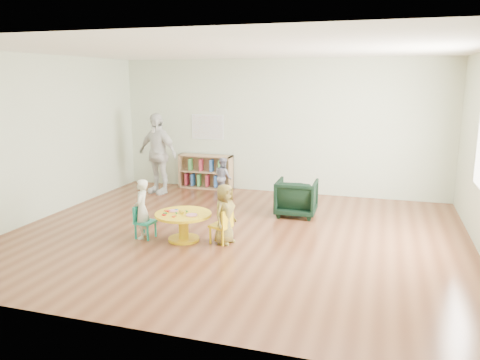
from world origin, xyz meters
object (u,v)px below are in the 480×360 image
Objects in this scene: activity_table at (183,221)px; child_left at (142,209)px; bookshelf at (206,172)px; armchair at (296,198)px; kid_chair_left at (143,221)px; toddler at (223,177)px; kid_chair_right at (223,225)px; child_right at (225,214)px; adult_caretaker at (157,154)px.

child_left is at bearing -173.19° from activity_table.
armchair is (2.32, -1.53, -0.04)m from bookshelf.
armchair is at bearing -33.39° from bookshelf.
toddler reaches higher than kid_chair_left.
child_left is (-0.65, -0.08, 0.16)m from activity_table.
kid_chair_right is 0.43× the size of bookshelf.
child_right is at bearing 154.55° from toddler.
armchair is (0.77, 1.76, 0.05)m from kid_chair_right.
adult_caretaker reaches higher than armchair.
activity_table is 1.19× the size of armchair.
kid_chair_left is at bearing 128.12° from toddler.
kid_chair_left is 0.19m from child_left.
adult_caretaker reaches higher than child_left.
kid_chair_right is at bearing 64.78° from armchair.
child_left is at bearing -85.06° from bookshelf.
kid_chair_left is 0.97× the size of kid_chair_right.
toddler is 1.51m from adult_caretaker.
activity_table is 1.03× the size of toddler.
child_left is at bearing -47.58° from kid_chair_left.
adult_caretaker is (-1.11, 2.69, 0.58)m from kid_chair_left.
kid_chair_right is at bearing -31.17° from adult_caretaker.
adult_caretaker reaches higher than kid_chair_right.
armchair is at bearing -7.88° from kid_chair_right.
bookshelf is at bearing 105.77° from activity_table.
activity_table is 2.73m from toddler.
child_left reaches higher than toddler.
kid_chair_right reaches higher than activity_table.
kid_chair_right is (1.25, 0.12, 0.01)m from kid_chair_left.
kid_chair_left is 0.71× the size of armchair.
armchair is 1.90m from child_right.
child_left is (-0.01, -0.01, 0.19)m from kid_chair_left.
toddler is at bearing 159.63° from child_left.
child_right is 1.09× the size of toddler.
kid_chair_right is 0.73× the size of armchair.
kid_chair_right is at bearing 153.95° from toddler.
armchair is 0.78× the size of child_left.
toddler reaches higher than kid_chair_right.
kid_chair_left is 3.43m from bookshelf.
adult_caretaker is (-0.80, -0.72, 0.48)m from bookshelf.
adult_caretaker is (-1.44, -0.08, 0.44)m from toddler.
armchair is at bearing 52.79° from activity_table.
armchair is at bearing -8.24° from child_right.
activity_table is 0.67m from child_left.
kid_chair_left is 1.29m from child_right.
activity_table is 1.63× the size of kid_chair_right.
bookshelf is 1.18m from adult_caretaker.
toddler is (0.64, -0.64, 0.04)m from bookshelf.
child_right is 0.53× the size of adult_caretaker.
kid_chair_right is 1.28m from child_left.
adult_caretaker is at bearing -138.03° from bookshelf.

